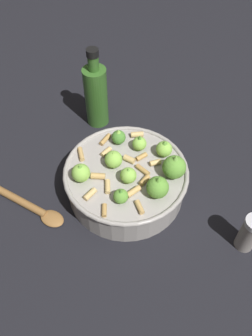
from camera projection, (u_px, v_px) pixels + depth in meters
ground_plane at (126, 190)px, 0.74m from camera, size 2.40×2.40×0.00m
cooking_pan at (127, 179)px, 0.71m from camera, size 0.26×0.26×0.13m
pepper_shaker at (249, 233)px, 0.63m from camera, size 0.04×0.04×0.09m
olive_oil_bottle at (96, 95)px, 0.82m from camera, size 0.06×0.06×0.21m
wooden_spoon at (22, 202)px, 0.71m from camera, size 0.22×0.13×0.02m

